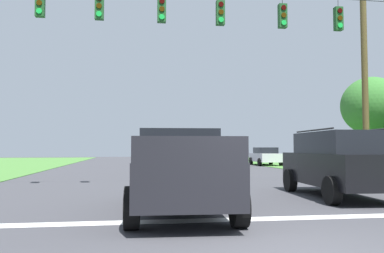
# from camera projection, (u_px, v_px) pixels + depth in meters

# --- Properties ---
(ground_plane) EXTENTS (120.00, 120.00, 0.00)m
(ground_plane) POSITION_uv_depth(u_px,v_px,m) (293.00, 253.00, 5.60)
(ground_plane) COLOR #3D3D42
(stop_bar_stripe) EXTENTS (15.22, 0.45, 0.01)m
(stop_bar_stripe) POSITION_uv_depth(u_px,v_px,m) (243.00, 219.00, 8.23)
(stop_bar_stripe) COLOR white
(stop_bar_stripe) RESTS_ON ground
(lane_dash_0) EXTENTS (2.50, 0.15, 0.01)m
(lane_dash_0) POSITION_uv_depth(u_px,v_px,m) (198.00, 189.00, 14.16)
(lane_dash_0) COLOR white
(lane_dash_0) RESTS_ON ground
(lane_dash_1) EXTENTS (2.50, 0.15, 0.01)m
(lane_dash_1) POSITION_uv_depth(u_px,v_px,m) (176.00, 175.00, 21.63)
(lane_dash_1) COLOR white
(lane_dash_1) RESTS_ON ground
(lane_dash_2) EXTENTS (2.50, 0.15, 0.01)m
(lane_dash_2) POSITION_uv_depth(u_px,v_px,m) (165.00, 167.00, 29.82)
(lane_dash_2) COLOR white
(lane_dash_2) RESTS_ON ground
(overhead_signal_span) EXTENTS (18.14, 0.31, 8.04)m
(overhead_signal_span) POSITION_uv_depth(u_px,v_px,m) (192.00, 64.00, 14.89)
(overhead_signal_span) COLOR brown
(overhead_signal_span) RESTS_ON ground
(pickup_truck) EXTENTS (2.48, 5.48, 1.95)m
(pickup_truck) POSITION_uv_depth(u_px,v_px,m) (179.00, 170.00, 9.25)
(pickup_truck) COLOR black
(pickup_truck) RESTS_ON ground
(suv_black) EXTENTS (2.43, 4.90, 2.05)m
(suv_black) POSITION_uv_depth(u_px,v_px,m) (339.00, 162.00, 12.01)
(suv_black) COLOR black
(suv_black) RESTS_ON ground
(distant_car_crossing_white) EXTENTS (4.34, 2.10, 1.52)m
(distant_car_crossing_white) POSITION_uv_depth(u_px,v_px,m) (217.00, 157.00, 30.64)
(distant_car_crossing_white) COLOR silver
(distant_car_crossing_white) RESTS_ON ground
(distant_car_oncoming) EXTENTS (2.18, 4.38, 1.52)m
(distant_car_oncoming) POSITION_uv_depth(u_px,v_px,m) (265.00, 156.00, 33.42)
(distant_car_oncoming) COLOR silver
(distant_car_oncoming) RESTS_ON ground
(utility_pole_mid_right) EXTENTS (0.31, 1.67, 10.80)m
(utility_pole_mid_right) POSITION_uv_depth(u_px,v_px,m) (365.00, 73.00, 19.81)
(utility_pole_mid_right) COLOR brown
(utility_pole_mid_right) RESTS_ON ground
(tree_roadside_right) EXTENTS (3.76, 3.76, 6.00)m
(tree_roadside_right) POSITION_uv_depth(u_px,v_px,m) (371.00, 106.00, 24.94)
(tree_roadside_right) COLOR brown
(tree_roadside_right) RESTS_ON ground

